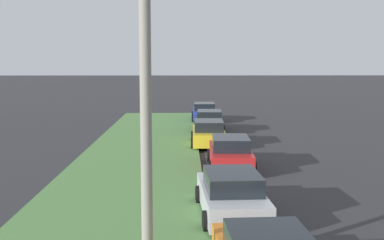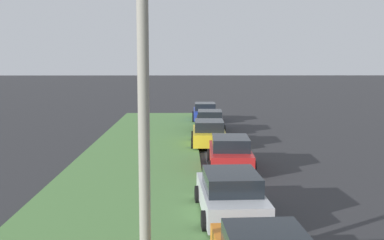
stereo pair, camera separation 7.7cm
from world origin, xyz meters
name	(u,v)px [view 1 (the left image)]	position (x,y,z in m)	size (l,w,h in m)	color
grass_median	(105,232)	(10.00, 7.56, 0.06)	(60.00, 6.00, 0.12)	#517F42
parked_car_silver	(231,195)	(11.40, 3.86, 0.72)	(4.38, 2.18, 1.47)	#B2B5BA
parked_car_red	(230,153)	(18.14, 3.26, 0.72)	(4.36, 2.13, 1.47)	red
parked_car_yellow	(209,133)	(23.97, 3.94, 0.72)	(4.33, 2.08, 1.47)	gold
parked_car_black	(209,121)	(29.38, 3.62, 0.72)	(4.37, 2.15, 1.47)	black
parked_car_blue	(204,112)	(35.22, 3.72, 0.72)	(4.33, 2.07, 1.47)	#23389E
streetlight	(163,84)	(6.75, 5.76, 4.39)	(1.03, 2.82, 7.50)	gray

